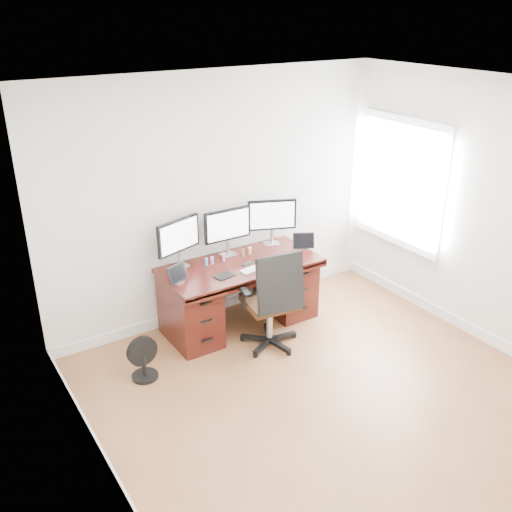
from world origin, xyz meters
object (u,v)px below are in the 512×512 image
office_chair (272,316)px  monitor_center (228,226)px  desk (240,291)px  floor_fan (143,359)px  keyboard (252,269)px

office_chair → monitor_center: size_ratio=2.00×
office_chair → desk: bearing=102.4°
office_chair → floor_fan: office_chair is taller
floor_fan → office_chair: bearing=-14.1°
floor_fan → keyboard: 1.43m
desk → floor_fan: 1.36m
office_chair → monitor_center: bearing=101.3°
office_chair → keyboard: (-0.02, 0.34, 0.39)m
desk → monitor_center: size_ratio=3.09×
desk → keyboard: 0.43m
desk → office_chair: size_ratio=1.54×
desk → office_chair: bearing=-86.2°
floor_fan → monitor_center: 1.67m
monitor_center → floor_fan: bearing=-154.4°
monitor_center → keyboard: monitor_center is taller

